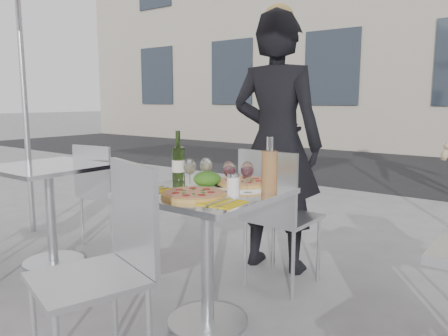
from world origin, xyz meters
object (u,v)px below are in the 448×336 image
Objects in this scene: pizza_far at (244,183)px; wineglass_white_b at (206,166)px; napkin_right at (222,203)px; woman_diner at (276,144)px; napkin_left at (152,190)px; chair_far at (276,208)px; side_table_left at (49,193)px; carafe at (269,171)px; salad_plate at (207,181)px; main_table at (207,229)px; side_chair_lfar at (102,187)px; wine_bottle at (178,162)px; pedestrian_a at (285,134)px; chair_near at (110,254)px; wineglass_red_b at (247,171)px; wineglass_red_a at (230,170)px; pizza_near at (193,194)px; wineglass_white_a at (190,168)px; sugar_shaker at (233,184)px.

wineglass_white_b is at bearing -142.00° from pizza_far.
pizza_far is 0.43m from napkin_right.
woman_diner reaches higher than napkin_left.
wineglass_white_b is (-0.16, -0.13, 0.09)m from pizza_far.
chair_far is 5.80× the size of wineglass_white_b.
woman_diner is at bearing 34.88° from side_table_left.
napkin_right is at bearing -103.23° from carafe.
salad_plate is (1.45, 0.07, 0.25)m from side_table_left.
main_table is 0.87× the size of side_chair_lfar.
side_chair_lfar is at bearing 162.41° from main_table.
pedestrian_a is at bearing 109.40° from wine_bottle.
carafe reaches higher than chair_near.
main_table is 0.34m from wineglass_white_b.
chair_far is 0.71m from wine_bottle.
napkin_left is at bearing -7.72° from side_table_left.
wine_bottle is 1.87× the size of wineglass_red_b.
wineglass_red_a is at bearing 93.87° from chair_near.
pedestrian_a is at bearing 113.03° from main_table.
pedestrian_a reaches higher than wineglass_red_b.
chair_near is at bearing -128.81° from napkin_right.
wineglass_red_b reaches higher than salad_plate.
wineglass_red_b is (1.69, -0.38, 0.35)m from side_chair_lfar.
wineglass_red_a is 0.79× the size of napkin_right.
pizza_near is at bearing -108.71° from wineglass_red_a.
wine_bottle is at bearing 150.28° from wineglass_white_a.
chair_far is (1.56, 0.62, 0.00)m from side_table_left.
pizza_far is (0.13, 0.82, 0.20)m from chair_near.
wineglass_white_b is at bearing -155.84° from pedestrian_a.
sugar_shaker is at bearing -153.02° from pedestrian_a.
salad_plate is 1.40× the size of wineglass_white_b.
wineglass_white_b reaches higher than sugar_shaker.
woman_diner is 9.09× the size of napkin_left.
side_table_left is at bearing -177.98° from wineglass_red_a.
chair_near is (-0.10, -1.23, 0.02)m from chair_far.
sugar_shaker is (0.47, -0.11, -0.06)m from wine_bottle.
chair_far is at bearing 78.86° from salad_plate.
wineglass_white_b reaches higher than napkin_left.
carafe reaches higher than napkin_left.
carafe reaches higher than sugar_shaker.
pizza_near is 0.21m from napkin_right.
napkin_right is (1.77, -3.78, -0.01)m from pedestrian_a.
wineglass_white_a is at bearing 113.95° from chair_near.
salad_plate is at bearing -171.76° from wineglass_red_b.
pizza_far is 1.17× the size of wine_bottle.
wine_bottle reaches higher than wineglass_white_a.
napkin_left is at bearing -175.35° from pizza_near.
carafe reaches higher than main_table.
carafe is (0.36, 0.05, 0.08)m from salad_plate.
wine_bottle is at bearing 5.06° from side_table_left.
side_table_left is at bearing -176.50° from wineglass_red_b.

